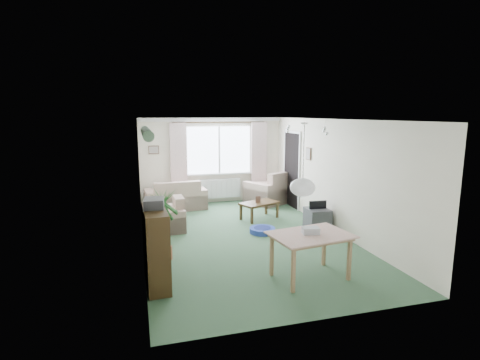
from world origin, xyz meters
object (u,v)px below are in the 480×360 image
object	(u,v)px
coffee_table	(259,211)
tv_cube	(317,219)
sofa	(176,194)
houseplant	(164,225)
dining_table	(310,257)
bookshelf	(156,247)
armchair_left	(166,214)
armchair_corner	(267,187)
pet_bed	(262,230)

from	to	relation	value
coffee_table	tv_cube	world-z (taller)	tv_cube
sofa	houseplant	bearing A→B (deg)	76.50
coffee_table	dining_table	size ratio (longest dim) A/B	0.83
sofa	bookshelf	distance (m)	4.53
armchair_left	bookshelf	xyz separation A→B (m)	(-0.34, -2.64, 0.21)
coffee_table	tv_cube	bearing A→B (deg)	-50.01
bookshelf	tv_cube	distance (m)	3.99
coffee_table	armchair_corner	bearing A→B (deg)	63.87
coffee_table	houseplant	bearing A→B (deg)	-140.32
houseplant	armchair_left	bearing A→B (deg)	84.89
houseplant	tv_cube	size ratio (longest dim) A/B	2.44
tv_cube	houseplant	bearing A→B (deg)	-163.01
bookshelf	tv_cube	size ratio (longest dim) A/B	2.25
sofa	pet_bed	distance (m)	3.02
coffee_table	dining_table	bearing A→B (deg)	-95.01
tv_cube	armchair_corner	bearing A→B (deg)	97.70
houseplant	pet_bed	world-z (taller)	houseplant
houseplant	dining_table	world-z (taller)	houseplant
armchair_left	coffee_table	world-z (taller)	armchair_left
sofa	armchair_left	bearing A→B (deg)	73.05
armchair_left	bookshelf	size ratio (longest dim) A/B	0.70
armchair_left	houseplant	distance (m)	1.71
armchair_corner	tv_cube	size ratio (longest dim) A/B	1.98
houseplant	tv_cube	world-z (taller)	houseplant
bookshelf	sofa	bearing A→B (deg)	78.00
armchair_left	dining_table	world-z (taller)	armchair_left
armchair_corner	tv_cube	bearing A→B (deg)	67.35
bookshelf	armchair_left	bearing A→B (deg)	80.08
dining_table	tv_cube	size ratio (longest dim) A/B	2.13
sofa	pet_bed	world-z (taller)	sofa
sofa	tv_cube	size ratio (longest dim) A/B	3.04
bookshelf	pet_bed	world-z (taller)	bookshelf
armchair_corner	armchair_left	distance (m)	3.48
sofa	armchair_left	size ratio (longest dim) A/B	1.92
armchair_corner	dining_table	world-z (taller)	armchair_corner
bookshelf	dining_table	world-z (taller)	bookshelf
sofa	pet_bed	size ratio (longest dim) A/B	2.86
armchair_left	houseplant	size ratio (longest dim) A/B	0.65
bookshelf	houseplant	world-z (taller)	houseplant
dining_table	pet_bed	distance (m)	2.31
armchair_corner	houseplant	world-z (taller)	houseplant
sofa	tv_cube	distance (m)	3.86
sofa	bookshelf	xyz separation A→B (m)	(-0.74, -4.46, 0.19)
armchair_left	dining_table	xyz separation A→B (m)	(1.95, -3.03, -0.02)
armchair_corner	tv_cube	distance (m)	2.65
armchair_corner	coffee_table	xyz separation A→B (m)	(-0.73, -1.49, -0.25)
armchair_corner	pet_bed	size ratio (longest dim) A/B	1.86
coffee_table	bookshelf	bearing A→B (deg)	-131.23
coffee_table	pet_bed	bearing A→B (deg)	-104.95
pet_bed	houseplant	bearing A→B (deg)	-155.96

